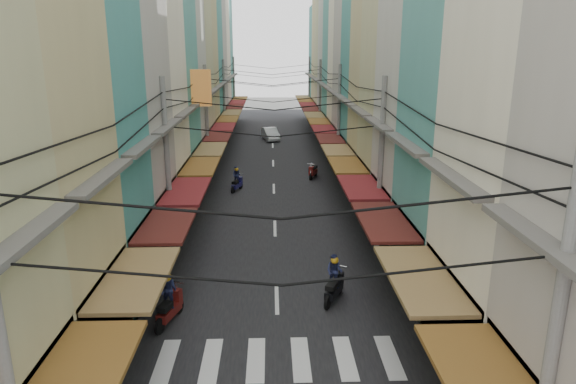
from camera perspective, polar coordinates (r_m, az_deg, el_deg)
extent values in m
plane|color=slate|center=(22.11, -1.32, -9.40)|extent=(160.00, 160.00, 0.00)
cube|color=black|center=(41.09, -1.64, 2.60)|extent=(10.00, 80.00, 0.02)
cube|color=slate|center=(41.57, -10.65, 2.51)|extent=(3.00, 80.00, 0.06)
cube|color=slate|center=(41.62, 7.35, 2.67)|extent=(3.00, 80.00, 0.06)
cube|color=silver|center=(17.19, -13.42, -17.81)|extent=(0.55, 2.40, 0.01)
cube|color=silver|center=(16.97, -8.55, -18.00)|extent=(0.55, 2.40, 0.01)
cube|color=silver|center=(16.87, -3.57, -18.07)|extent=(0.55, 2.40, 0.01)
cube|color=silver|center=(16.88, 1.43, -18.00)|extent=(0.55, 2.40, 0.01)
cube|color=silver|center=(17.01, 6.38, -17.82)|extent=(0.55, 2.40, 0.01)
cube|color=silver|center=(17.26, 11.20, -17.51)|extent=(0.55, 2.40, 0.01)
cube|color=brown|center=(11.75, -22.33, -18.66)|extent=(1.80, 4.34, 0.12)
cube|color=#595651|center=(10.68, -27.29, -4.73)|extent=(0.50, 4.24, 0.15)
cube|color=black|center=(16.71, -21.22, -13.27)|extent=(1.20, 4.52, 3.20)
cube|color=olive|center=(15.66, -16.49, -9.09)|extent=(1.80, 4.33, 0.12)
cube|color=#595651|center=(14.87, -19.81, 1.56)|extent=(0.50, 4.23, 0.15)
cube|color=teal|center=(19.84, -26.11, 14.87)|extent=(6.00, 4.30, 19.25)
cube|color=black|center=(20.57, -17.22, -7.28)|extent=(1.20, 4.13, 3.20)
cube|color=#521C17|center=(19.73, -13.34, -3.62)|extent=(1.80, 3.96, 0.12)
cube|color=#595651|center=(19.11, -15.82, 4.91)|extent=(0.50, 3.87, 0.15)
cube|color=#ABA59C|center=(24.27, -21.77, 17.23)|extent=(6.00, 5.14, 20.93)
cube|color=black|center=(24.85, -14.47, -3.03)|extent=(1.20, 4.94, 3.20)
cube|color=maroon|center=(24.16, -11.22, 0.11)|extent=(1.80, 4.73, 0.12)
cube|color=#595651|center=(23.65, -13.18, 7.10)|extent=(0.50, 4.63, 0.15)
cube|color=#EFE6CB|center=(29.08, -18.08, 13.70)|extent=(6.00, 4.95, 17.43)
cube|color=black|center=(29.57, -12.44, 0.12)|extent=(1.20, 4.75, 3.20)
cube|color=brown|center=(28.99, -9.68, 2.81)|extent=(1.80, 4.56, 0.12)
cube|color=#595651|center=(28.58, -11.27, 8.66)|extent=(0.50, 4.46, 0.15)
cube|color=teal|center=(33.91, -15.70, 13.14)|extent=(6.00, 4.99, 16.32)
cube|color=black|center=(34.32, -10.99, 2.37)|extent=(1.20, 4.80, 3.20)
cube|color=olive|center=(33.82, -8.60, 4.72)|extent=(1.80, 4.60, 0.12)
cube|color=#595651|center=(33.46, -9.93, 9.74)|extent=(0.50, 4.50, 0.15)
cube|color=#BCB9AC|center=(38.64, -14.37, 18.37)|extent=(6.00, 4.65, 22.87)
cube|color=black|center=(38.97, -9.92, 4.03)|extent=(1.20, 4.46, 3.20)
cube|color=#521C17|center=(38.53, -7.80, 6.11)|extent=(1.80, 4.27, 0.12)
cube|color=#595651|center=(38.22, -8.96, 10.52)|extent=(0.50, 4.18, 0.15)
cube|color=#BAB683|center=(43.28, -12.90, 16.62)|extent=(6.00, 4.89, 20.58)
cube|color=black|center=(43.61, -9.09, 5.32)|extent=(1.20, 4.70, 3.20)
cube|color=maroon|center=(43.22, -7.18, 7.18)|extent=(1.80, 4.50, 0.12)
cube|color=#595651|center=(42.94, -8.20, 11.12)|extent=(0.50, 4.40, 0.15)
cube|color=tan|center=(47.91, -11.76, 15.29)|extent=(6.00, 4.52, 18.44)
cube|color=black|center=(48.22, -8.42, 6.34)|extent=(1.20, 4.34, 3.20)
cube|color=brown|center=(47.86, -6.69, 8.03)|extent=(1.80, 4.16, 0.12)
cube|color=#595651|center=(47.61, -7.60, 11.59)|extent=(0.50, 4.07, 0.15)
cube|color=teal|center=(52.72, -10.93, 16.55)|extent=(6.00, 5.20, 20.63)
cube|color=black|center=(52.99, -7.86, 7.21)|extent=(1.20, 4.99, 3.20)
cube|color=olive|center=(52.67, -6.27, 8.75)|extent=(1.80, 4.78, 0.12)
cube|color=#595651|center=(52.44, -7.09, 11.99)|extent=(0.50, 4.68, 0.15)
cube|color=#ABA59C|center=(57.77, -10.23, 18.02)|extent=(6.00, 4.94, 23.70)
cube|color=black|center=(57.98, -7.36, 7.97)|extent=(1.20, 4.74, 3.20)
cube|color=#521C17|center=(57.69, -5.91, 9.38)|extent=(1.80, 4.55, 0.12)
cube|color=#595651|center=(57.48, -6.65, 12.33)|extent=(0.50, 4.45, 0.15)
cube|color=#EFE6CB|center=(62.64, -9.52, 16.68)|extent=(6.00, 4.96, 21.12)
cube|color=black|center=(62.87, -6.95, 8.59)|extent=(1.20, 4.76, 3.20)
cube|color=maroon|center=(62.59, -5.61, 9.89)|extent=(1.80, 4.56, 0.12)
cube|color=#595651|center=(62.40, -6.29, 12.62)|extent=(0.50, 4.46, 0.15)
cube|color=teal|center=(67.60, -8.94, 16.12)|extent=(6.00, 5.04, 19.90)
cube|color=black|center=(67.81, -6.60, 9.13)|extent=(1.20, 4.84, 3.20)
cube|color=brown|center=(67.56, -5.35, 10.33)|extent=(1.80, 4.64, 0.12)
cube|color=#595651|center=(67.38, -5.98, 12.86)|extent=(0.50, 4.54, 0.15)
cube|color=brown|center=(32.36, -9.62, 11.33)|extent=(1.20, 0.40, 2.20)
cube|color=brown|center=(11.55, 21.40, -19.21)|extent=(1.80, 4.35, 0.12)
cube|color=#595651|center=(10.48, 26.32, -4.98)|extent=(0.50, 4.25, 0.15)
cube|color=black|center=(16.59, 19.21, -13.27)|extent=(1.20, 4.78, 3.20)
cube|color=olive|center=(15.50, 14.44, -9.19)|extent=(1.80, 4.58, 0.12)
cube|color=#595651|center=(14.72, 17.67, 1.62)|extent=(0.50, 4.48, 0.15)
cube|color=teal|center=(20.26, 22.17, 9.36)|extent=(6.00, 5.03, 15.08)
cube|color=black|center=(20.85, 14.39, -6.73)|extent=(1.20, 4.83, 3.20)
cube|color=#521C17|center=(20.00, 10.53, -3.18)|extent=(1.80, 4.63, 0.12)
cube|color=#595651|center=(19.40, 12.85, 5.27)|extent=(0.50, 4.53, 0.15)
cube|color=#BCB9AC|center=(24.79, 18.28, 18.34)|extent=(6.00, 4.79, 21.66)
cube|color=black|center=(25.30, 11.36, -2.49)|extent=(1.20, 4.60, 3.20)
cube|color=maroon|center=(24.60, 8.14, 0.54)|extent=(1.80, 4.41, 0.12)
cube|color=#595651|center=(24.12, 9.95, 7.44)|extent=(0.50, 4.31, 0.15)
cube|color=#BAB683|center=(29.20, 15.01, 17.19)|extent=(6.00, 4.52, 20.74)
cube|color=black|center=(29.66, 9.36, 0.33)|extent=(1.20, 4.34, 3.20)
cube|color=brown|center=(29.06, 6.58, 2.97)|extent=(1.80, 4.16, 0.12)
cube|color=#595651|center=(28.65, 8.07, 8.83)|extent=(0.50, 4.07, 0.15)
cube|color=tan|center=(33.44, 12.47, 11.44)|extent=(6.00, 4.12, 14.13)
cube|color=black|center=(33.77, 7.97, 2.29)|extent=(1.20, 3.96, 3.20)
cube|color=olive|center=(33.25, 5.50, 4.63)|extent=(1.80, 3.79, 0.12)
cube|color=#595651|center=(32.89, 6.78, 9.76)|extent=(0.50, 3.71, 0.15)
cube|color=teal|center=(37.51, 11.01, 14.68)|extent=(6.00, 4.40, 17.68)
cube|color=black|center=(37.87, 6.89, 3.81)|extent=(1.20, 4.23, 3.20)
cube|color=#521C17|center=(37.41, 4.68, 5.91)|extent=(1.80, 4.05, 0.12)
cube|color=#595651|center=(37.09, 5.80, 10.47)|extent=(0.50, 3.96, 0.15)
cube|color=#ABA59C|center=(41.97, 9.79, 18.19)|extent=(6.00, 4.64, 22.59)
cube|color=black|center=(42.26, 5.97, 5.09)|extent=(1.20, 4.45, 3.20)
cube|color=maroon|center=(41.84, 3.98, 6.98)|extent=(1.80, 4.26, 0.12)
cube|color=#595651|center=(41.56, 4.97, 11.07)|extent=(0.50, 4.17, 0.15)
cube|color=#EFE6CB|center=(46.19, 8.65, 17.17)|extent=(6.00, 4.00, 21.25)
cube|color=black|center=(46.47, 5.26, 6.09)|extent=(1.20, 3.84, 3.20)
cube|color=brown|center=(46.09, 3.43, 7.81)|extent=(1.80, 3.68, 0.12)
cube|color=#595651|center=(45.84, 4.32, 11.52)|extent=(0.50, 3.60, 0.15)
cube|color=teal|center=(50.64, 7.72, 17.68)|extent=(6.00, 5.01, 22.33)
cube|color=black|center=(50.89, 4.64, 6.96)|extent=(1.20, 4.81, 3.20)
cube|color=olive|center=(50.54, 2.96, 8.53)|extent=(1.80, 4.61, 0.12)
cube|color=#595651|center=(50.31, 3.77, 11.92)|extent=(0.50, 4.51, 0.15)
cube|color=#BCB9AC|center=(55.56, 6.79, 16.19)|extent=(6.00, 5.00, 19.71)
cube|color=black|center=(55.81, 4.06, 7.75)|extent=(1.20, 4.80, 3.20)
cube|color=#521C17|center=(55.49, 2.53, 9.19)|extent=(1.80, 4.60, 0.12)
cube|color=#595651|center=(55.28, 3.25, 12.28)|extent=(0.50, 4.50, 0.15)
cube|color=#BAB683|center=(60.18, 6.07, 14.82)|extent=(6.00, 4.32, 16.86)
cube|color=black|center=(60.40, 3.60, 8.38)|extent=(1.20, 4.15, 3.20)
cube|color=maroon|center=(60.11, 2.18, 9.71)|extent=(1.80, 3.97, 0.12)
cube|color=#595651|center=(59.91, 2.85, 12.56)|extent=(0.50, 3.89, 0.15)
cube|color=tan|center=(64.46, 5.57, 16.28)|extent=(6.00, 4.33, 19.96)
cube|color=black|center=(64.67, 3.24, 8.88)|extent=(1.20, 4.16, 3.20)
cube|color=brown|center=(64.40, 1.91, 10.12)|extent=(1.80, 3.99, 0.12)
cube|color=#595651|center=(64.22, 2.53, 12.78)|extent=(0.50, 3.90, 0.15)
cube|color=teal|center=(69.06, 5.01, 13.93)|extent=(6.00, 4.88, 14.34)
cube|color=black|center=(69.23, 2.90, 9.34)|extent=(1.20, 4.68, 3.20)
cube|color=olive|center=(68.97, 1.65, 10.50)|extent=(1.80, 4.49, 0.12)
cube|color=#595651|center=(68.80, 2.23, 12.99)|extent=(0.50, 4.39, 0.15)
cylinder|color=gray|center=(10.71, -29.06, -16.21)|extent=(0.26, 0.26, 8.20)
cylinder|color=gray|center=(10.87, 27.28, -15.47)|extent=(0.26, 0.26, 8.20)
cylinder|color=gray|center=(24.07, -13.22, 2.64)|extent=(0.26, 0.26, 8.20)
cylinder|color=gray|center=(24.14, 10.26, 2.84)|extent=(0.26, 0.26, 8.20)
cylinder|color=gray|center=(38.66, -9.02, 7.74)|extent=(0.26, 0.26, 8.20)
cylinder|color=gray|center=(38.70, 5.67, 7.86)|extent=(0.26, 0.26, 8.20)
cylinder|color=gray|center=(53.47, -7.11, 10.02)|extent=(0.26, 0.26, 8.20)
cylinder|color=gray|center=(53.50, 3.57, 10.11)|extent=(0.26, 0.26, 8.20)
cylinder|color=gray|center=(68.37, -6.01, 11.30)|extent=(0.26, 0.26, 8.20)
cylinder|color=gray|center=(68.39, 2.37, 11.38)|extent=(0.26, 0.26, 8.20)
imported|color=silver|center=(54.05, -1.96, 5.80)|extent=(4.77, 2.68, 1.59)
imported|color=black|center=(26.01, 15.45, -6.01)|extent=(1.61, 0.86, 1.05)
cylinder|color=black|center=(19.66, -12.63, -12.28)|extent=(0.11, 0.57, 0.57)
cylinder|color=black|center=(18.44, -13.44, -14.35)|extent=(0.11, 0.57, 0.57)
cube|color=maroon|center=(18.96, -13.05, -12.82)|extent=(0.37, 1.26, 0.31)
cube|color=black|center=(18.57, -13.28, -12.33)|extent=(0.35, 0.60, 0.20)
cube|color=maroon|center=(19.37, -12.76, -11.31)|extent=(0.33, 0.31, 0.60)
imported|color=#1F254A|center=(18.90, -13.08, -12.44)|extent=(0.58, 0.41, 1.46)
sphere|color=gold|center=(18.41, -13.29, -9.42)|extent=(0.31, 0.31, 0.31)
cylinder|color=black|center=(20.71, 4.87, -10.44)|extent=(0.11, 0.55, 0.55)
cylinder|color=black|center=(19.50, 5.35, -12.22)|extent=(0.11, 0.55, 0.55)
cube|color=black|center=(20.03, 5.11, -10.88)|extent=(0.36, 1.21, 0.30)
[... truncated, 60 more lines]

